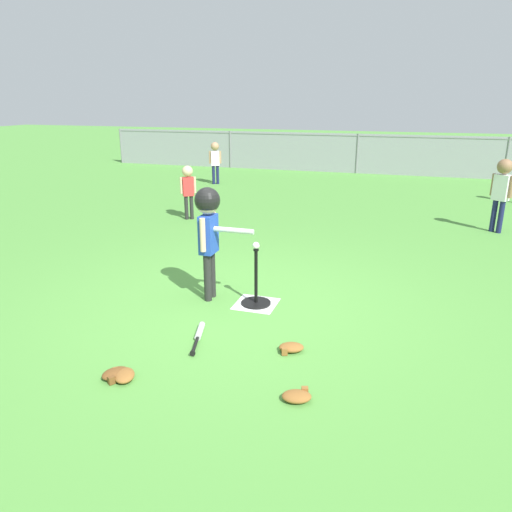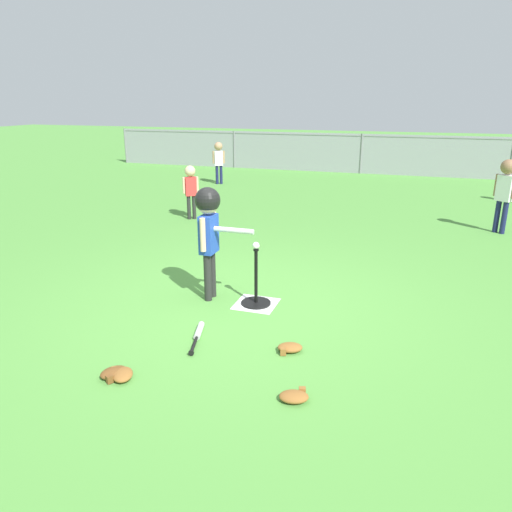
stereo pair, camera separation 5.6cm
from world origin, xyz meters
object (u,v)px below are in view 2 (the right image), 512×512
object	(u,v)px
batter_child	(209,221)
glove_by_plate	(114,373)
glove_tossed_aside	(122,374)
batting_tee	(256,296)
spare_bat_silver	(198,334)
baseball_on_tee	(256,246)
fielder_deep_left	(505,186)
glove_outfield_drop	(290,348)
glove_near_bats	(294,396)
fielder_deep_center	(219,157)
fielder_near_right	(191,185)

from	to	relation	value
batter_child	glove_by_plate	world-z (taller)	batter_child
glove_by_plate	glove_tossed_aside	bearing A→B (deg)	0.98
batting_tee	spare_bat_silver	distance (m)	0.93
glove_tossed_aside	baseball_on_tee	bearing A→B (deg)	72.44
baseball_on_tee	glove_by_plate	xyz separation A→B (m)	(-0.63, -1.73, -0.63)
batter_child	fielder_deep_left	bearing A→B (deg)	49.86
baseball_on_tee	fielder_deep_left	distance (m)	4.99
glove_tossed_aside	glove_outfield_drop	distance (m)	1.43
spare_bat_silver	glove_near_bats	world-z (taller)	glove_near_bats
fielder_deep_left	fielder_deep_center	distance (m)	6.96
glove_by_plate	batter_child	bearing A→B (deg)	86.77
fielder_deep_left	fielder_deep_center	xyz separation A→B (m)	(-6.27, 3.02, -0.09)
baseball_on_tee	fielder_deep_left	xyz separation A→B (m)	(2.89, 4.06, 0.11)
baseball_on_tee	glove_tossed_aside	world-z (taller)	baseball_on_tee
spare_bat_silver	fielder_deep_left	bearing A→B (deg)	57.34
glove_by_plate	glove_near_bats	xyz separation A→B (m)	(1.46, 0.14, 0.00)
batting_tee	glove_by_plate	xyz separation A→B (m)	(-0.63, -1.73, -0.06)
fielder_near_right	fielder_deep_center	bearing A→B (deg)	105.10
glove_tossed_aside	spare_bat_silver	bearing A→B (deg)	72.18
glove_outfield_drop	fielder_deep_center	bearing A→B (deg)	116.59
batting_tee	fielder_near_right	size ratio (longest dim) A/B	0.64
baseball_on_tee	fielder_deep_center	xyz separation A→B (m)	(-3.38, 7.08, 0.02)
batting_tee	glove_by_plate	bearing A→B (deg)	-109.91
batter_child	fielder_deep_center	distance (m)	7.63
fielder_near_right	glove_by_plate	world-z (taller)	fielder_near_right
fielder_deep_left	glove_by_plate	size ratio (longest dim) A/B	4.46
glove_outfield_drop	batter_child	bearing A→B (deg)	142.16
batting_tee	fielder_near_right	world-z (taller)	fielder_near_right
spare_bat_silver	baseball_on_tee	bearing A→B (deg)	72.69
fielder_deep_center	glove_near_bats	size ratio (longest dim) A/B	4.17
spare_bat_silver	glove_outfield_drop	size ratio (longest dim) A/B	2.18
baseball_on_tee	fielder_deep_left	bearing A→B (deg)	54.51
glove_by_plate	glove_tossed_aside	size ratio (longest dim) A/B	1.00
baseball_on_tee	glove_outfield_drop	bearing A→B (deg)	-55.48
batter_child	glove_tossed_aside	size ratio (longest dim) A/B	4.63
fielder_deep_left	glove_by_plate	distance (m)	6.82
fielder_deep_left	spare_bat_silver	xyz separation A→B (m)	(-3.17, -4.95, -0.75)
fielder_deep_left	glove_near_bats	xyz separation A→B (m)	(-2.07, -5.65, -0.74)
spare_bat_silver	glove_outfield_drop	distance (m)	0.89
spare_bat_silver	glove_by_plate	bearing A→B (deg)	-112.57
batter_child	glove_tossed_aside	world-z (taller)	batter_child
batter_child	fielder_near_right	distance (m)	3.81
baseball_on_tee	glove_near_bats	distance (m)	1.90
fielder_deep_center	spare_bat_silver	bearing A→B (deg)	-68.74
batter_child	spare_bat_silver	xyz separation A→B (m)	(0.25, -0.89, -0.86)
fielder_near_right	glove_tossed_aside	xyz separation A→B (m)	(1.82, -5.06, -0.60)
fielder_deep_center	glove_outfield_drop	bearing A→B (deg)	-63.41
fielder_near_right	fielder_deep_center	xyz separation A→B (m)	(-1.01, 3.75, 0.06)
batting_tee	fielder_deep_left	xyz separation A→B (m)	(2.89, 4.06, 0.68)
fielder_deep_left	glove_outfield_drop	xyz separation A→B (m)	(-2.28, -4.95, -0.74)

